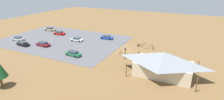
{
  "coord_description": "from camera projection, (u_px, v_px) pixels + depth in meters",
  "views": [
    {
      "loc": [
        -18.45,
        48.29,
        19.18
      ],
      "look_at": [
        2.52,
        4.87,
        1.2
      ],
      "focal_mm": 28.88,
      "sensor_mm": 36.0,
      "label": 1
    }
  ],
  "objects": [
    {
      "name": "car_tan_end_stall",
      "position": [
        50.0,
        29.0,
        76.75
      ],
      "size": [
        4.93,
        2.29,
        1.36
      ],
      "color": "tan",
      "rests_on": "parking_lot_asphalt"
    },
    {
      "name": "bicycle_black_near_porch",
      "position": [
        153.0,
        49.0,
        54.81
      ],
      "size": [
        1.08,
        1.46,
        0.85
      ],
      "color": "black",
      "rests_on": "ground"
    },
    {
      "name": "car_maroon_near_entry",
      "position": [
        43.0,
        44.0,
        57.95
      ],
      "size": [
        4.72,
        2.11,
        1.39
      ],
      "color": "maroon",
      "rests_on": "parking_lot_asphalt"
    },
    {
      "name": "visitor_at_bikes",
      "position": [
        167.0,
        56.0,
        47.75
      ],
      "size": [
        0.4,
        0.4,
        1.84
      ],
      "color": "#2D3347",
      "rests_on": "ground"
    },
    {
      "name": "bicycle_teal_back_row",
      "position": [
        152.0,
        46.0,
        57.74
      ],
      "size": [
        1.48,
        0.79,
        0.8
      ],
      "color": "black",
      "rests_on": "ground"
    },
    {
      "name": "bicycle_silver_yard_left",
      "position": [
        144.0,
        44.0,
        59.38
      ],
      "size": [
        1.08,
        1.35,
        0.77
      ],
      "color": "black",
      "rests_on": "ground"
    },
    {
      "name": "car_black_far_end",
      "position": [
        23.0,
        44.0,
        58.37
      ],
      "size": [
        4.83,
        2.19,
        1.3
      ],
      "color": "black",
      "rests_on": "parking_lot_asphalt"
    },
    {
      "name": "car_green_mid_lot",
      "position": [
        73.0,
        53.0,
        50.14
      ],
      "size": [
        4.79,
        2.19,
        1.42
      ],
      "color": "#1E6B3D",
      "rests_on": "parking_lot_asphalt"
    },
    {
      "name": "bicycle_purple_trailside",
      "position": [
        141.0,
        46.0,
        57.6
      ],
      "size": [
        1.22,
        1.25,
        0.82
      ],
      "color": "black",
      "rests_on": "ground"
    },
    {
      "name": "car_red_second_row",
      "position": [
        59.0,
        33.0,
        70.7
      ],
      "size": [
        4.5,
        2.37,
        1.44
      ],
      "color": "red",
      "rests_on": "parking_lot_asphalt"
    },
    {
      "name": "trash_bin",
      "position": [
        138.0,
        45.0,
        57.79
      ],
      "size": [
        0.6,
        0.6,
        0.9
      ],
      "primitive_type": "cylinder",
      "color": "brown",
      "rests_on": "ground"
    },
    {
      "name": "bicycle_red_yard_center",
      "position": [
        125.0,
        51.0,
        52.71
      ],
      "size": [
        0.48,
        1.63,
        0.78
      ],
      "color": "black",
      "rests_on": "ground"
    },
    {
      "name": "car_silver_inner_stall",
      "position": [
        18.0,
        39.0,
        63.59
      ],
      "size": [
        4.47,
        2.34,
        1.36
      ],
      "color": "#BCBCC1",
      "rests_on": "parking_lot_asphalt"
    },
    {
      "name": "bike_pavilion",
      "position": [
        163.0,
        63.0,
        38.98
      ],
      "size": [
        14.25,
        8.65,
        5.39
      ],
      "color": "beige",
      "rests_on": "ground"
    },
    {
      "name": "visitor_crossing_yard",
      "position": [
        125.0,
        47.0,
        54.49
      ],
      "size": [
        0.36,
        0.37,
        1.69
      ],
      "color": "#2D3347",
      "rests_on": "ground"
    },
    {
      "name": "bicycle_white_edge_south",
      "position": [
        147.0,
        48.0,
        55.68
      ],
      "size": [
        1.74,
        0.48,
        0.82
      ],
      "color": "black",
      "rests_on": "ground"
    },
    {
      "name": "ground",
      "position": [
        126.0,
        50.0,
        54.96
      ],
      "size": [
        160.0,
        160.0,
        0.0
      ],
      "primitive_type": "plane",
      "color": "brown",
      "rests_on": "ground"
    },
    {
      "name": "car_blue_front_row",
      "position": [
        107.0,
        37.0,
        65.27
      ],
      "size": [
        4.7,
        2.3,
        1.34
      ],
      "color": "#1E42B2",
      "rests_on": "parking_lot_asphalt"
    },
    {
      "name": "bicycle_green_edge_north",
      "position": [
        121.0,
        53.0,
        51.76
      ],
      "size": [
        0.48,
        1.76,
        0.86
      ],
      "color": "black",
      "rests_on": "ground"
    },
    {
      "name": "parking_lot_asphalt",
      "position": [
        63.0,
        40.0,
        64.38
      ],
      "size": [
        42.97,
        29.91,
        0.05
      ],
      "primitive_type": "cube",
      "color": "#56565B",
      "rests_on": "ground"
    },
    {
      "name": "lot_sign",
      "position": [
        123.0,
        45.0,
        55.06
      ],
      "size": [
        0.56,
        0.08,
        2.2
      ],
      "color": "#99999E",
      "rests_on": "ground"
    },
    {
      "name": "car_white_back_corner",
      "position": [
        77.0,
        39.0,
        62.93
      ],
      "size": [
        4.42,
        2.25,
        1.24
      ],
      "color": "white",
      "rests_on": "parking_lot_asphalt"
    },
    {
      "name": "bicycle_orange_front_row",
      "position": [
        125.0,
        54.0,
        50.47
      ],
      "size": [
        1.03,
        1.47,
        0.87
      ],
      "color": "black",
      "rests_on": "ground"
    },
    {
      "name": "bicycle_blue_yard_front",
      "position": [
        125.0,
        58.0,
        48.24
      ],
      "size": [
        0.48,
        1.79,
        0.87
      ],
      "color": "black",
      "rests_on": "ground"
    }
  ]
}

